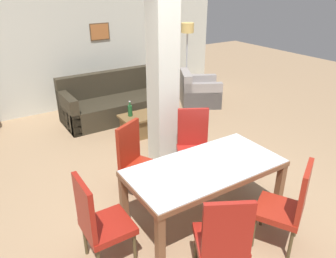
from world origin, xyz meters
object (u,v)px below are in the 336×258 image
(dining_chair_head_left, at_px, (99,220))
(floor_lamp, at_px, (187,36))
(bottle, at_px, (130,110))
(sofa, at_px, (116,103))
(armchair, at_px, (198,93))
(dining_table, at_px, (205,176))
(coffee_table, at_px, (140,125))
(dining_chair_near_right, at_px, (289,204))
(dining_chair_far_left, at_px, (137,159))
(dining_chair_near_left, at_px, (223,238))
(dining_chair_far_right, at_px, (194,143))

(dining_chair_head_left, xyz_separation_m, floor_lamp, (3.80, 3.86, 0.92))
(floor_lamp, bearing_deg, dining_chair_head_left, -134.57)
(bottle, xyz_separation_m, floor_lamp, (2.20, 1.34, 0.95))
(sofa, bearing_deg, armchair, 170.57)
(dining_table, distance_m, armchair, 3.97)
(sofa, height_order, coffee_table, sofa)
(dining_chair_near_right, relative_size, sofa, 0.46)
(sofa, relative_size, coffee_table, 3.31)
(sofa, relative_size, floor_lamp, 1.27)
(sofa, distance_m, coffee_table, 1.06)
(dining_chair_head_left, bearing_deg, dining_chair_far_left, 134.61)
(dining_table, height_order, armchair, armchair)
(armchair, bearing_deg, bottle, -44.18)
(dining_chair_near_left, relative_size, armchair, 0.89)
(dining_chair_near_left, relative_size, bottle, 3.56)
(dining_chair_near_right, bearing_deg, dining_chair_head_left, 126.28)
(dining_chair_far_right, height_order, floor_lamp, floor_lamp)
(coffee_table, xyz_separation_m, floor_lamp, (2.06, 1.42, 1.25))
(coffee_table, relative_size, floor_lamp, 0.38)
(sofa, distance_m, bottle, 1.01)
(dining_chair_far_right, bearing_deg, dining_chair_near_right, 118.71)
(sofa, relative_size, armchair, 1.95)
(dining_chair_near_right, xyz_separation_m, coffee_table, (-0.01, 3.27, -0.33))
(dining_chair_head_left, xyz_separation_m, bottle, (1.60, 2.52, -0.04))
(coffee_table, bearing_deg, dining_chair_head_left, -125.43)
(dining_chair_head_left, bearing_deg, bottle, 147.59)
(dining_table, xyz_separation_m, dining_chair_near_left, (-0.45, -0.83, -0.05))
(dining_chair_near_left, distance_m, sofa, 4.42)
(dining_chair_head_left, relative_size, sofa, 0.46)
(dining_chair_head_left, height_order, floor_lamp, floor_lamp)
(dining_chair_near_left, xyz_separation_m, sofa, (0.91, 4.32, -0.23))
(dining_table, distance_m, sofa, 3.54)
(dining_chair_far_right, distance_m, bottle, 1.71)
(dining_chair_near_right, distance_m, dining_chair_far_right, 1.64)
(dining_table, height_order, dining_chair_far_right, dining_chair_far_right)
(armchair, bearing_deg, coffee_table, -41.00)
(coffee_table, xyz_separation_m, bottle, (-0.14, 0.07, 0.30))
(dining_chair_head_left, distance_m, dining_chair_far_right, 1.93)
(sofa, distance_m, floor_lamp, 2.37)
(dining_chair_near_right, relative_size, bottle, 3.56)
(dining_chair_far_left, xyz_separation_m, dining_chair_far_right, (0.89, -0.03, 0.00))
(dining_chair_near_left, distance_m, coffee_table, 3.40)
(dining_table, relative_size, bottle, 6.38)
(coffee_table, bearing_deg, dining_chair_far_left, -118.90)
(dining_chair_head_left, height_order, dining_chair_far_right, same)
(sofa, bearing_deg, dining_chair_far_left, 71.15)
(dining_table, relative_size, dining_chair_near_left, 1.79)
(dining_chair_near_left, xyz_separation_m, coffee_table, (0.88, 3.27, -0.33))
(sofa, bearing_deg, dining_chair_head_left, 63.27)
(dining_chair_far_left, distance_m, dining_chair_near_right, 1.89)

